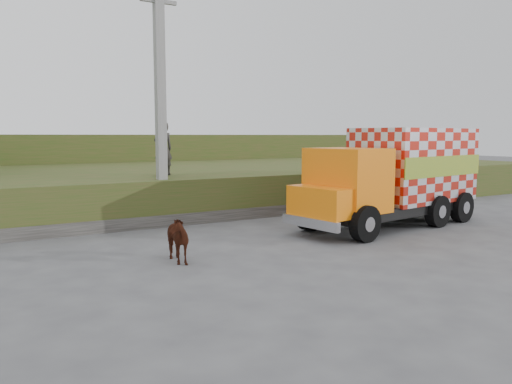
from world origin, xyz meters
TOP-DOWN VIEW (x-y plane):
  - ground at (0.00, 0.00)m, footprint 120.00×120.00m
  - embankment at (0.00, 10.00)m, footprint 40.00×12.00m
  - embankment_far at (0.00, 22.00)m, footprint 40.00×12.00m
  - retaining_strip at (-2.00, 4.20)m, footprint 16.00×0.50m
  - utility_pole at (-1.00, 4.60)m, footprint 1.20×0.30m
  - cargo_truck at (5.56, 0.55)m, footprint 7.39×3.36m
  - cow at (-2.52, -0.34)m, footprint 0.64×1.34m
  - pedestrian at (-0.36, 6.20)m, footprint 0.75×0.54m

SIDE VIEW (x-z plane):
  - ground at x=0.00m, z-range 0.00..0.00m
  - retaining_strip at x=-2.00m, z-range 0.00..0.40m
  - cow at x=-2.52m, z-range 0.00..1.12m
  - embankment at x=0.00m, z-range 0.00..1.50m
  - embankment_far at x=0.00m, z-range 0.00..3.00m
  - cargo_truck at x=5.56m, z-range 0.05..3.23m
  - pedestrian at x=-0.36m, z-range 1.50..3.44m
  - utility_pole at x=-1.00m, z-range 0.08..8.07m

